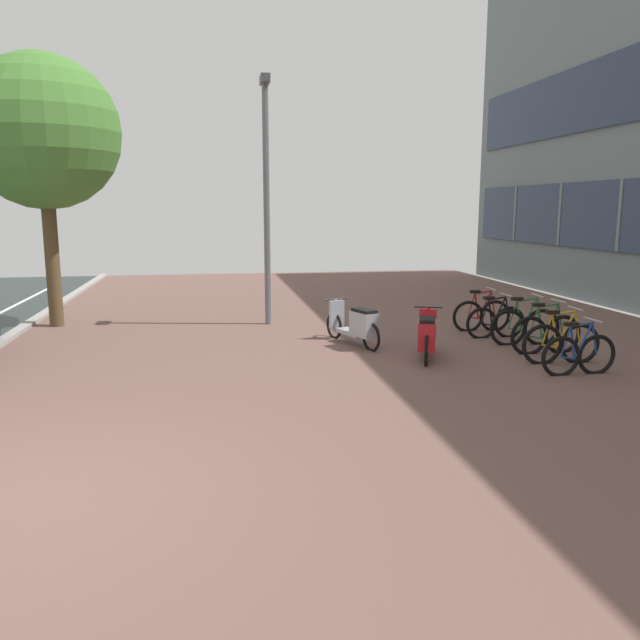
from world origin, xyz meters
TOP-DOWN VIEW (x-y plane):
  - ground at (1.43, 0.00)m, footprint 21.00×40.00m
  - bicycle_rack_00 at (7.48, 3.24)m, footprint 1.31×0.48m
  - bicycle_rack_01 at (7.61, 3.98)m, footprint 1.41×0.48m
  - bicycle_rack_02 at (7.74, 4.72)m, footprint 1.41×0.48m
  - bicycle_rack_03 at (7.72, 5.47)m, footprint 1.42×0.48m
  - bicycle_rack_04 at (7.46, 6.21)m, footprint 1.30×0.48m
  - bicycle_rack_05 at (7.48, 6.95)m, footprint 1.31×0.48m
  - scooter_near at (4.47, 5.95)m, footprint 0.85×1.82m
  - scooter_mid at (5.44, 4.68)m, footprint 0.82×1.71m
  - lamp_post at (2.99, 8.57)m, footprint 0.20×0.52m
  - street_tree at (-1.76, 9.14)m, footprint 3.29×3.29m

SIDE VIEW (x-z plane):
  - ground at x=1.43m, z-range -0.09..0.04m
  - bicycle_rack_04 at x=7.46m, z-range -0.14..0.80m
  - bicycle_rack_00 at x=7.48m, z-range -0.14..0.80m
  - bicycle_rack_05 at x=7.48m, z-range -0.14..0.82m
  - bicycle_rack_01 at x=7.61m, z-range -0.15..0.85m
  - bicycle_rack_02 at x=7.74m, z-range -0.15..0.86m
  - bicycle_rack_03 at x=7.72m, z-range -0.15..0.86m
  - scooter_near at x=4.47m, z-range -0.02..0.84m
  - scooter_mid at x=5.44m, z-range -0.01..0.84m
  - lamp_post at x=2.99m, z-range 0.32..5.78m
  - street_tree at x=-1.76m, z-range 1.27..7.16m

